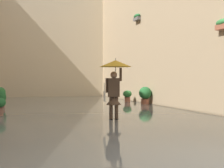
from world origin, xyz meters
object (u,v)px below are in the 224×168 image
at_px(potted_plant_far_right, 1,95).
at_px(potted_plant_near_right, 1,99).
at_px(potted_plant_near_left, 127,96).
at_px(person_wading, 115,77).
at_px(potted_plant_mid_left, 145,95).

distance_m(potted_plant_far_right, potted_plant_near_right, 2.60).
distance_m(potted_plant_near_left, potted_plant_near_right, 7.34).
bearing_deg(person_wading, potted_plant_near_right, -58.69).
bearing_deg(potted_plant_mid_left, potted_plant_near_right, -0.73).
height_order(potted_plant_far_right, potted_plant_near_left, potted_plant_far_right).
bearing_deg(potted_plant_far_right, potted_plant_near_right, 91.31).
bearing_deg(potted_plant_near_right, potted_plant_mid_left, 179.27).
height_order(person_wading, potted_plant_mid_left, person_wading).
bearing_deg(potted_plant_far_right, person_wading, 113.24).
xyz_separation_m(potted_plant_near_left, potted_plant_mid_left, (-0.18, 2.21, 0.14)).
bearing_deg(potted_plant_mid_left, potted_plant_near_left, -85.41).
relative_size(potted_plant_far_right, potted_plant_near_right, 1.15).
bearing_deg(person_wading, potted_plant_near_left, -113.11).
relative_size(person_wading, potted_plant_near_right, 2.48).
distance_m(person_wading, potted_plant_far_right, 9.32).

